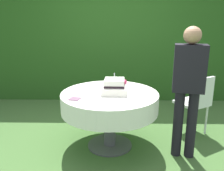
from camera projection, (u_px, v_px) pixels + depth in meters
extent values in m
plane|color=#3D602D|center=(110.00, 145.00, 3.31)|extent=(20.00, 20.00, 0.00)
cube|color=#234C19|center=(113.00, 41.00, 5.11)|extent=(6.87, 0.67, 2.42)
cylinder|color=#4C4C51|center=(110.00, 145.00, 3.31)|extent=(0.60, 0.60, 0.02)
cylinder|color=#4C4C51|center=(110.00, 121.00, 3.21)|extent=(0.16, 0.16, 0.72)
cylinder|color=brown|center=(110.00, 94.00, 3.11)|extent=(1.23, 1.23, 0.03)
cylinder|color=white|center=(110.00, 102.00, 3.14)|extent=(1.26, 1.26, 0.24)
cube|color=white|center=(114.00, 90.00, 3.08)|extent=(0.34, 0.34, 0.09)
cube|color=white|center=(114.00, 83.00, 3.06)|extent=(0.26, 0.26, 0.09)
cube|color=black|center=(114.00, 85.00, 3.07)|extent=(0.26, 0.26, 0.03)
sphere|color=#D13866|center=(124.00, 82.00, 3.18)|extent=(0.07, 0.07, 0.07)
cylinder|color=silver|center=(114.00, 76.00, 3.03)|extent=(0.01, 0.01, 0.07)
cylinder|color=white|center=(130.00, 85.00, 3.45)|extent=(0.14, 0.14, 0.01)
cylinder|color=white|center=(126.00, 101.00, 2.77)|extent=(0.15, 0.15, 0.01)
cylinder|color=white|center=(91.00, 99.00, 2.85)|extent=(0.10, 0.10, 0.01)
cube|color=#6B4C60|center=(75.00, 99.00, 2.86)|extent=(0.15, 0.15, 0.01)
cylinder|color=white|center=(190.00, 113.00, 3.85)|extent=(0.03, 0.03, 0.45)
cylinder|color=white|center=(175.00, 117.00, 3.70)|extent=(0.03, 0.03, 0.45)
cylinder|color=white|center=(206.00, 120.00, 3.58)|extent=(0.03, 0.03, 0.45)
cylinder|color=white|center=(191.00, 124.00, 3.43)|extent=(0.03, 0.03, 0.45)
cube|color=white|center=(192.00, 103.00, 3.57)|extent=(0.55, 0.55, 0.04)
cube|color=white|center=(203.00, 92.00, 3.36)|extent=(0.36, 0.24, 0.40)
cylinder|color=black|center=(191.00, 125.00, 2.95)|extent=(0.12, 0.12, 0.85)
cylinder|color=black|center=(178.00, 124.00, 2.98)|extent=(0.12, 0.12, 0.85)
cube|color=black|center=(190.00, 68.00, 2.77)|extent=(0.39, 0.27, 0.55)
sphere|color=#A87A5B|center=(193.00, 35.00, 2.67)|extent=(0.20, 0.20, 0.20)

